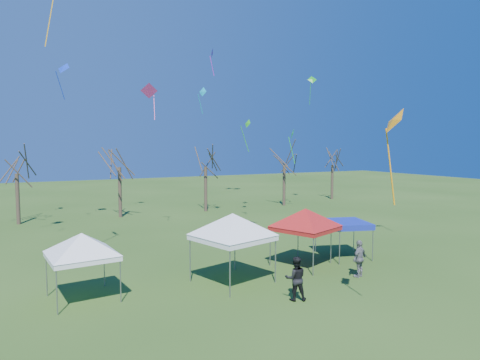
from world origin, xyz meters
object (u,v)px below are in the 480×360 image
(person_dark, at_px, (296,278))
(tree_1, at_px, (16,156))
(tree_5, at_px, (333,153))
(tent_blue, at_px, (343,224))
(person_grey, at_px, (359,259))
(tent_white_west, at_px, (82,238))
(tree_2, at_px, (119,149))
(tree_3, at_px, (205,151))
(tree_4, at_px, (284,151))
(tent_white_mid, at_px, (233,218))
(tent_red, at_px, (305,212))

(person_dark, bearing_deg, tree_1, -43.21)
(tree_5, relative_size, tent_blue, 2.20)
(tree_5, bearing_deg, person_dark, -131.55)
(tent_blue, xyz_separation_m, person_grey, (-1.92, -3.48, -1.02))
(tree_5, height_order, tent_blue, tree_5)
(tent_white_west, xyz_separation_m, tent_blue, (14.77, 0.47, -0.75))
(tree_2, distance_m, tree_3, 8.41)
(tree_4, bearing_deg, tent_blue, -113.60)
(tree_5, bearing_deg, tent_white_west, -144.74)
(person_grey, bearing_deg, person_dark, -3.92)
(tree_2, distance_m, person_dark, 25.78)
(tent_white_west, bearing_deg, tree_5, 35.26)
(tent_white_mid, bearing_deg, tree_5, 43.00)
(tree_1, distance_m, tree_4, 26.13)
(tree_5, bearing_deg, person_grey, -126.67)
(tree_1, height_order, person_grey, tree_1)
(tree_3, relative_size, tree_5, 1.06)
(tree_2, xyz_separation_m, person_grey, (7.06, -23.86, -5.35))
(tent_white_west, height_order, tent_red, tent_red)
(person_dark, bearing_deg, tent_blue, -120.68)
(tree_1, bearing_deg, person_grey, -57.35)
(tent_white_mid, bearing_deg, person_dark, -68.20)
(tent_white_mid, bearing_deg, tree_2, 92.60)
(tree_1, distance_m, tree_3, 16.81)
(tree_4, bearing_deg, tent_white_mid, -128.10)
(tree_2, bearing_deg, tree_1, 178.15)
(tree_4, xyz_separation_m, tent_white_west, (-23.51, -20.48, -3.35))
(tent_white_west, bearing_deg, person_dark, -27.66)
(tree_5, height_order, tent_red, tree_5)
(tree_5, bearing_deg, tree_2, -176.30)
(tree_2, height_order, tree_4, tree_2)
(tree_1, xyz_separation_m, tent_red, (14.26, -21.15, -2.82))
(tree_3, height_order, tent_white_mid, tree_3)
(tree_5, xyz_separation_m, person_grey, (-19.02, -25.55, -4.79))
(person_grey, bearing_deg, tree_2, -92.23)
(tree_3, xyz_separation_m, person_grey, (-1.34, -23.53, -5.14))
(tree_4, bearing_deg, person_dark, -121.88)
(tree_5, xyz_separation_m, tent_red, (-20.23, -22.57, -2.76))
(tree_3, relative_size, tent_red, 2.04)
(tent_white_west, distance_m, tent_blue, 14.79)
(tree_4, bearing_deg, tent_white_west, -138.94)
(tree_4, height_order, person_dark, tree_4)
(tent_red, bearing_deg, tree_2, 105.67)
(tree_4, relative_size, tree_5, 1.06)
(person_grey, bearing_deg, tent_blue, -137.56)
(tree_1, distance_m, tent_white_mid, 24.06)
(tent_white_west, height_order, tent_blue, tent_white_west)
(tree_5, height_order, person_dark, tree_5)
(tent_white_west, bearing_deg, tent_blue, 1.83)
(tree_5, bearing_deg, tent_white_mid, -137.00)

